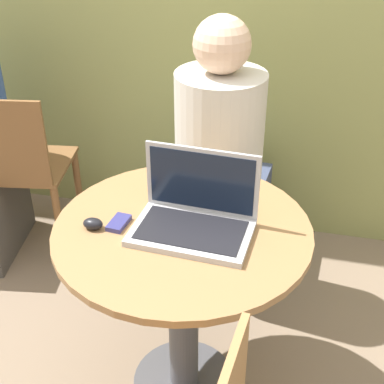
# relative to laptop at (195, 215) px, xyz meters

# --- Properties ---
(ground_plane) EXTENTS (12.00, 12.00, 0.00)m
(ground_plane) POSITION_rel_laptop_xyz_m (-0.04, 0.00, -0.79)
(ground_plane) COLOR #7F6B56
(round_table) EXTENTS (0.81, 0.81, 0.73)m
(round_table) POSITION_rel_laptop_xyz_m (-0.04, 0.00, -0.24)
(round_table) COLOR #4C4C51
(round_table) RESTS_ON ground_plane
(laptop) EXTENTS (0.37, 0.25, 0.24)m
(laptop) POSITION_rel_laptop_xyz_m (0.00, 0.00, 0.00)
(laptop) COLOR #B7B7BC
(laptop) RESTS_ON round_table
(cell_phone) EXTENTS (0.06, 0.09, 0.02)m
(cell_phone) POSITION_rel_laptop_xyz_m (-0.24, -0.04, -0.04)
(cell_phone) COLOR navy
(cell_phone) RESTS_ON round_table
(computer_mouse) EXTENTS (0.06, 0.04, 0.04)m
(computer_mouse) POSITION_rel_laptop_xyz_m (-0.31, -0.07, -0.03)
(computer_mouse) COLOR black
(computer_mouse) RESTS_ON round_table
(person_seated) EXTENTS (0.38, 0.57, 1.24)m
(person_seated) POSITION_rel_laptop_xyz_m (-0.04, 0.67, -0.27)
(person_seated) COLOR #3D4766
(person_seated) RESTS_ON ground_plane
(chair_background) EXTENTS (0.46, 0.46, 0.86)m
(chair_background) POSITION_rel_laptop_xyz_m (-0.99, 0.65, -0.33)
(chair_background) COLOR brown
(chair_background) RESTS_ON ground_plane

